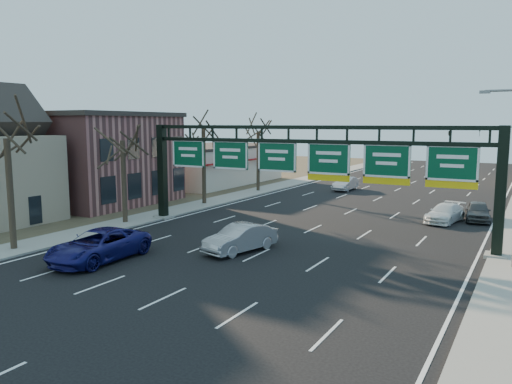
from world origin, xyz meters
The scene contains 17 objects.
ground centered at (0.00, 0.00, 0.00)m, with size 160.00×160.00×0.00m, color black.
sidewalk_left centered at (-12.80, 20.00, 0.06)m, with size 3.00×120.00×0.12m, color gray.
dirt_strip_left centered at (-25.00, 20.00, 0.03)m, with size 21.00×120.00×0.06m, color #473D2B.
lane_markings centered at (0.00, 20.00, 0.01)m, with size 21.60×120.00×0.01m, color white.
sign_gantry centered at (0.16, 8.00, 4.63)m, with size 24.60×1.20×7.20m.
brick_block centered at (-21.50, 11.00, 4.16)m, with size 10.40×12.40×8.30m.
cream_strip centered at (-21.48, 29.00, 2.36)m, with size 10.90×18.40×4.70m.
tree_near centered at (-12.80, -4.00, 7.48)m, with size 3.60×3.60×8.86m.
tree_gantry centered at (-12.80, 5.00, 7.11)m, with size 3.60×3.60×8.48m.
tree_mid centered at (-12.80, 15.00, 7.85)m, with size 3.60×3.60×9.24m.
tree_far centered at (-12.80, 25.00, 7.48)m, with size 3.60×3.60×8.86m.
traffic_signal_mast centered at (5.69, 55.00, 5.50)m, with size 10.16×0.54×7.00m.
car_blue_suv centered at (-6.80, -3.14, 0.83)m, with size 2.76×5.99×1.66m, color navy.
car_silver_sedan centered at (-1.22, 2.23, 0.78)m, with size 1.65×4.74×1.56m, color #9D9DA1.
car_white_wagon centered at (7.58, 17.12, 0.67)m, with size 1.88×4.63×1.34m, color white.
car_grey_far centered at (9.65, 18.87, 0.73)m, with size 1.71×4.26×1.45m, color #3D4042.
car_silver_distant centered at (-4.85, 30.50, 0.73)m, with size 1.54×4.43×1.46m, color #B6B6BB.
Camera 1 is at (13.31, -21.62, 7.30)m, focal length 35.00 mm.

